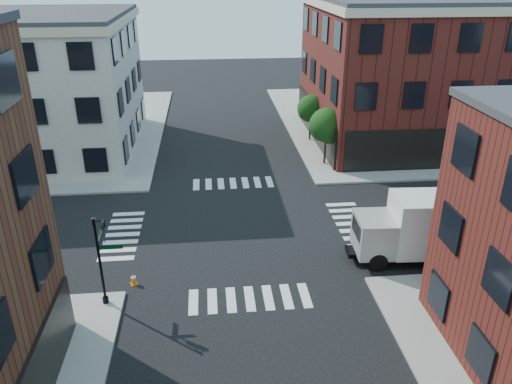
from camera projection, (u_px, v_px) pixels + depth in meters
name	position (u px, v px, depth m)	size (l,w,h in m)	color
ground	(240.00, 229.00, 30.37)	(120.00, 120.00, 0.00)	black
sidewalk_ne	(429.00, 120.00, 51.23)	(30.00, 30.00, 0.15)	gray
sidewalk_nw	(4.00, 133.00, 47.44)	(30.00, 30.00, 0.15)	gray
building_ne	(457.00, 72.00, 44.19)	(25.00, 16.00, 12.00)	#4E1A13
tree_near	(327.00, 127.00, 38.76)	(2.69, 2.69, 4.49)	black
tree_far	(312.00, 110.00, 44.31)	(2.43, 2.43, 4.07)	black
signal_pole	(101.00, 252.00, 22.53)	(1.29, 1.24, 4.60)	black
box_truck	(433.00, 227.00, 26.60)	(8.26, 2.88, 3.68)	silver
traffic_cone	(134.00, 279.00, 25.02)	(0.44, 0.44, 0.62)	orange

